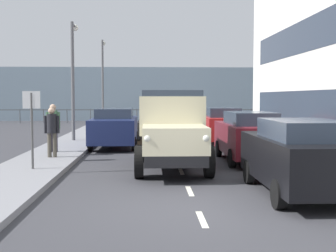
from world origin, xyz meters
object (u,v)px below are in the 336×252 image
object	(u,v)px
car_black_kerbside_near	(300,156)
car_navy_oppositeside_0	(115,127)
car_maroon_kerbside_1	(249,136)
car_red_kerbside_2	(221,125)
truck_vintage_cream	(172,132)
lamp_post_far	(103,74)
pedestrian_couple_a	(52,128)
street_sign	(32,116)
pedestrian_couple_b	(53,124)
lamp_post_promenade	(73,69)

from	to	relation	value
car_black_kerbside_near	car_navy_oppositeside_0	size ratio (longest dim) A/B	0.95
car_maroon_kerbside_1	car_red_kerbside_2	bearing A→B (deg)	-90.00
truck_vintage_cream	lamp_post_far	size ratio (longest dim) A/B	0.89
car_maroon_kerbside_1	car_navy_oppositeside_0	xyz separation A→B (m)	(4.96, -4.54, 0.00)
car_maroon_kerbside_1	car_red_kerbside_2	size ratio (longest dim) A/B	0.96
pedestrian_couple_a	street_sign	distance (m)	2.54
car_red_kerbside_2	pedestrian_couple_b	xyz separation A→B (m)	(7.06, 4.10, 0.33)
car_black_kerbside_near	car_red_kerbside_2	size ratio (longest dim) A/B	0.94
pedestrian_couple_b	street_sign	size ratio (longest dim) A/B	0.80
pedestrian_couple_a	street_sign	xyz separation A→B (m)	(0.03, 2.48, 0.52)
car_black_kerbside_near	street_sign	world-z (taller)	street_sign
car_navy_oppositeside_0	pedestrian_couple_b	distance (m)	3.45
car_black_kerbside_near	car_navy_oppositeside_0	bearing A→B (deg)	-63.09
car_maroon_kerbside_1	lamp_post_promenade	xyz separation A→B (m)	(7.08, -6.61, 2.68)
street_sign	pedestrian_couple_b	bearing A→B (deg)	-86.47
lamp_post_promenade	street_sign	distance (m)	8.99
truck_vintage_cream	car_black_kerbside_near	xyz separation A→B (m)	(-2.75, 3.52, -0.28)
lamp_post_promenade	car_red_kerbside_2	bearing A→B (deg)	174.46
pedestrian_couple_b	car_black_kerbside_near	bearing A→B (deg)	135.05
car_maroon_kerbside_1	pedestrian_couple_b	xyz separation A→B (m)	(7.06, -1.83, 0.33)
truck_vintage_cream	car_navy_oppositeside_0	bearing A→B (deg)	-70.55
car_navy_oppositeside_0	street_sign	bearing A→B (deg)	74.51
truck_vintage_cream	street_sign	xyz separation A→B (m)	(4.07, 0.46, 0.50)
street_sign	car_maroon_kerbside_1	bearing A→B (deg)	-162.34
lamp_post_far	street_sign	world-z (taller)	lamp_post_far
lamp_post_promenade	car_black_kerbside_near	bearing A→B (deg)	120.89
car_red_kerbside_2	lamp_post_far	world-z (taller)	lamp_post_far
car_navy_oppositeside_0	car_maroon_kerbside_1	bearing A→B (deg)	137.50
pedestrian_couple_b	truck_vintage_cream	bearing A→B (deg)	140.69
pedestrian_couple_b	lamp_post_far	bearing A→B (deg)	-90.63
car_maroon_kerbside_1	lamp_post_promenade	size ratio (longest dim) A/B	0.76
truck_vintage_cream	pedestrian_couple_a	xyz separation A→B (m)	(4.04, -2.02, -0.01)
car_maroon_kerbside_1	pedestrian_couple_a	distance (m)	6.80
truck_vintage_cream	car_red_kerbside_2	world-z (taller)	truck_vintage_cream
pedestrian_couple_b	lamp_post_far	distance (m)	16.92
car_navy_oppositeside_0	street_sign	distance (m)	7.01
car_navy_oppositeside_0	lamp_post_promenade	bearing A→B (deg)	-44.24
car_black_kerbside_near	car_red_kerbside_2	bearing A→B (deg)	-90.00
truck_vintage_cream	car_maroon_kerbside_1	xyz separation A→B (m)	(-2.75, -1.71, -0.28)
street_sign	car_black_kerbside_near	bearing A→B (deg)	155.86
truck_vintage_cream	car_maroon_kerbside_1	distance (m)	3.25
street_sign	car_red_kerbside_2	bearing A→B (deg)	-130.11
lamp_post_promenade	street_sign	xyz separation A→B (m)	(-0.26, 8.78, -1.90)
truck_vintage_cream	lamp_post_promenade	size ratio (longest dim) A/B	1.00
car_maroon_kerbside_1	pedestrian_couple_a	xyz separation A→B (m)	(6.79, -0.31, 0.27)
street_sign	car_navy_oppositeside_0	bearing A→B (deg)	-105.49
car_red_kerbside_2	lamp_post_far	size ratio (longest dim) A/B	0.71
car_black_kerbside_near	pedestrian_couple_a	distance (m)	8.76
truck_vintage_cream	car_black_kerbside_near	distance (m)	4.48
car_navy_oppositeside_0	street_sign	world-z (taller)	street_sign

